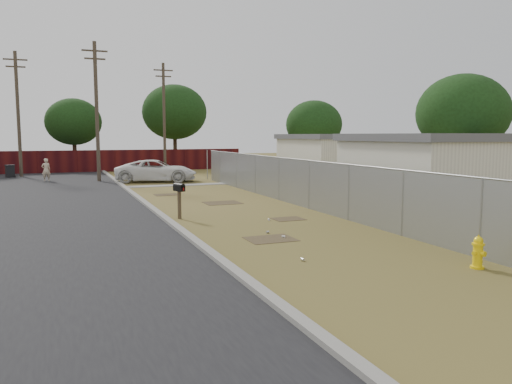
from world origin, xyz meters
name	(u,v)px	position (x,y,z in m)	size (l,w,h in m)	color
ground	(239,213)	(0.00, 0.00, 0.00)	(120.00, 120.00, 0.00)	olive
street	(54,197)	(-6.76, 8.05, 0.02)	(15.10, 60.00, 0.12)	black
chainlink_fence	(298,187)	(3.12, 1.03, 0.80)	(0.10, 27.06, 2.02)	gray
privacy_fence	(64,162)	(-6.00, 25.00, 0.90)	(30.00, 0.12, 1.80)	#450F0E
utility_poles	(97,112)	(-3.67, 20.67, 4.69)	(12.60, 8.24, 9.00)	#473C2F
houses	(394,164)	(9.70, 3.13, 1.56)	(9.30, 17.24, 3.10)	beige
horizon_trees	(151,116)	(0.84, 23.56, 4.63)	(33.32, 31.94, 7.78)	#382A19
fire_hydrant	(478,253)	(2.34, -9.71, 0.36)	(0.37, 0.38, 0.78)	yellow
mailbox	(179,191)	(-2.46, -0.48, 1.04)	(0.36, 0.57, 1.31)	brown
pickup_truck	(156,171)	(-0.54, 14.37, 0.72)	(2.40, 5.20, 1.44)	white
pedestrian	(46,170)	(-7.22, 17.32, 0.76)	(0.55, 0.36, 1.51)	#C6B191
trash_bin	(10,171)	(-9.70, 21.50, 0.47)	(0.74, 0.73, 0.92)	black
scattered_litter	(279,235)	(-0.39, -4.70, 0.04)	(1.59, 5.70, 0.07)	silver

